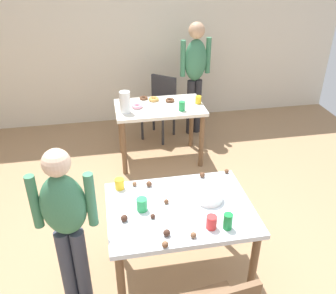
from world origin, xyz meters
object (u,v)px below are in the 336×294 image
Objects in this scene: soda_can at (228,221)px; pitcher_far at (125,102)px; dining_table_near at (180,217)px; chair_far_table at (160,104)px; person_girl_near at (66,220)px; dining_table_far at (160,115)px; person_adult_far at (195,69)px; mixing_bowl at (209,196)px.

soda_can is 2.20m from pitcher_far.
dining_table_near is 9.10× the size of soda_can.
pitcher_far is at bearing -125.15° from chair_far_table.
pitcher_far reaches higher than dining_table_near.
person_girl_near reaches higher than soda_can.
person_adult_far is (0.61, 0.67, 0.34)m from dining_table_far.
person_adult_far reaches higher than chair_far_table.
dining_table_far is at bearing 85.24° from dining_table_near.
pitcher_far reaches higher than mixing_bowl.
soda_can reaches higher than mixing_bowl.
mixing_bowl is at bearing -101.67° from person_adult_far.
chair_far_table is at bearing 83.84° from dining_table_near.
pitcher_far reaches higher than dining_table_far.
dining_table_near is 5.05× the size of mixing_bowl.
dining_table_far is at bearing 13.90° from pitcher_far.
dining_table_far is 0.97m from person_adult_far.
dining_table_near is 1.28× the size of chair_far_table.
person_adult_far is 13.09× the size of soda_can.
chair_far_table is 0.63× the size of person_girl_near.
soda_can is (0.04, -0.34, 0.03)m from mixing_bowl.
pitcher_far is at bearing 73.30° from person_girl_near.
chair_far_table is at bearing 54.85° from pitcher_far.
person_adult_far reaches higher than dining_table_far.
person_adult_far is 2.95m from soda_can.
mixing_bowl reaches higher than dining_table_near.
mixing_bowl is (0.08, -1.90, 0.16)m from dining_table_far.
dining_table_near and dining_table_far have the same top height.
chair_far_table is (0.28, 2.61, -0.15)m from dining_table_near.
person_girl_near is at bearing -116.28° from dining_table_far.
chair_far_table reaches higher than dining_table_far.
dining_table_far is 0.50m from pitcher_far.
person_girl_near is 1.09m from mixing_bowl.
mixing_bowl is at bearing 6.51° from person_girl_near.
dining_table_near is 0.80× the size of person_girl_near.
person_girl_near reaches higher than pitcher_far.
chair_far_table reaches higher than mixing_bowl.
mixing_bowl is at bearing 11.21° from dining_table_near.
soda_can reaches higher than chair_far_table.
person_adult_far reaches higher than person_girl_near.
chair_far_table is 2.92m from soda_can.
dining_table_far is (0.16, 1.95, -0.02)m from dining_table_near.
person_adult_far is at bearing 80.42° from soda_can.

